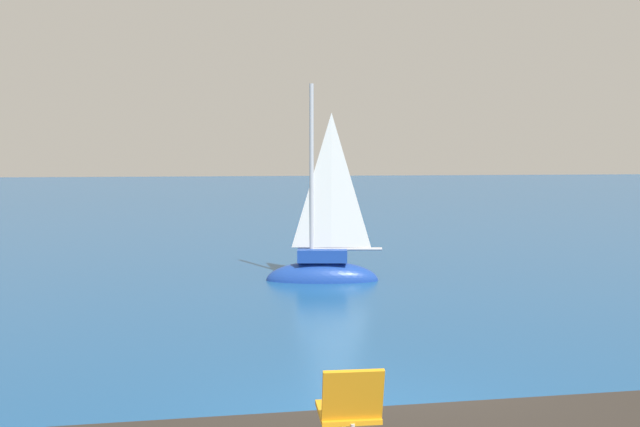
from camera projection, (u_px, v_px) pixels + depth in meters
name	position (u px, v px, depth m)	size (l,w,h in m)	color
sailboat_near	(323.00, 269.00, 19.02)	(3.09, 1.38, 5.63)	#193D99
beach_chair	(350.00, 406.00, 5.79)	(0.49, 0.60, 0.80)	orange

